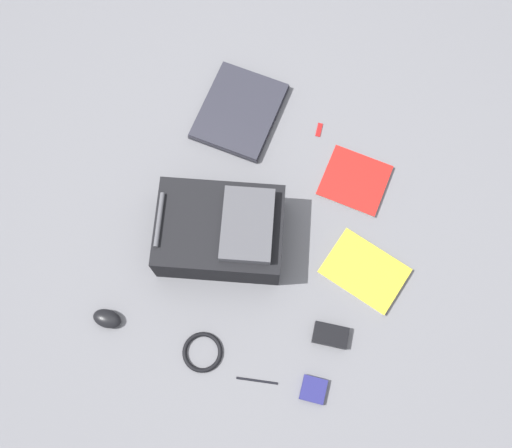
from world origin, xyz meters
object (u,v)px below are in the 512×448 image
pen_black (257,381)px  earbud_pouch (313,390)px  backpack (222,231)px  book_red (364,272)px  computer_mouse (107,319)px  laptop (239,111)px  cable_coil (202,352)px  book_manual (355,181)px  usb_stick (319,130)px  power_brick (330,335)px

pen_black → earbud_pouch: (-0.05, 0.18, 0.01)m
backpack → book_red: bearing=99.7°
book_red → computer_mouse: 0.89m
laptop → cable_coil: bearing=16.4°
book_manual → computer_mouse: 1.00m
computer_mouse → usb_stick: computer_mouse is taller
book_manual → computer_mouse: size_ratio=2.34×
cable_coil → pen_black: size_ratio=0.97×
laptop → book_red: (0.39, 0.65, -0.00)m
cable_coil → earbud_pouch: 0.39m
power_brick → book_red: bearing=173.9°
power_brick → usb_stick: bearing=-155.3°
usb_stick → power_brick: bearing=24.7°
backpack → laptop: backpack is taller
cable_coil → power_brick: (-0.22, 0.37, 0.01)m
cable_coil → power_brick: size_ratio=1.16×
cable_coil → earbud_pouch: bearing=95.6°
usb_stick → laptop: bearing=-79.5°
laptop → earbud_pouch: 1.05m
computer_mouse → power_brick: 0.75m
earbud_pouch → cable_coil: bearing=-84.4°
book_red → power_brick: bearing=-6.1°
book_manual → earbud_pouch: earbud_pouch is taller
backpack → laptop: size_ratio=1.44×
book_red → pen_black: size_ratio=2.16×
computer_mouse → earbud_pouch: 0.73m
computer_mouse → backpack: bearing=143.9°
cable_coil → power_brick: 0.43m
book_red → pen_black: (0.48, -0.19, -0.01)m
computer_mouse → cable_coil: (-0.03, 0.34, -0.01)m
laptop → earbud_pouch: bearing=37.7°
earbud_pouch → pen_black: bearing=-75.1°
book_manual → usb_stick: bearing=-125.8°
pen_black → book_red: bearing=158.3°
computer_mouse → pen_black: bearing=85.5°
book_red → cable_coil: (0.47, -0.40, -0.00)m
book_manual → pen_black: size_ratio=1.66×
backpack → book_manual: (-0.39, 0.35, -0.08)m
book_red → book_manual: 0.34m
book_red → usb_stick: (-0.45, -0.35, -0.01)m
book_red → power_brick: size_ratio=2.58×
book_manual → power_brick: bearing=12.7°
book_manual → cable_coil: 0.82m
backpack → cable_coil: size_ratio=3.74×
book_manual → usb_stick: book_manual is taller
backpack → usb_stick: backpack is taller
earbud_pouch → usb_stick: bearing=-159.2°
pen_black → earbud_pouch: 0.19m
book_red → power_brick: 0.25m
backpack → cable_coil: (0.39, 0.10, -0.08)m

